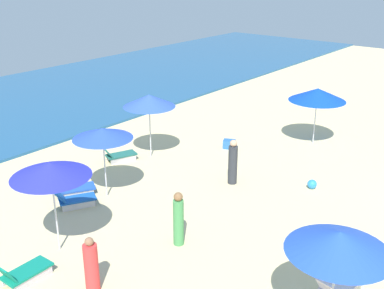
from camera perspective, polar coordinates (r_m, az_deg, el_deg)
ocean at (r=30.21m, az=-16.30°, el=5.67°), size 60.00×13.97×0.12m
umbrella_0 at (r=16.04m, az=-10.69°, el=1.30°), size 2.03×2.03×2.49m
lounge_chair_0_0 at (r=17.17m, az=-14.25°, el=-5.17°), size 1.59×1.29×0.63m
lounge_chair_0_1 at (r=16.35m, az=-13.98°, el=-6.41°), size 1.44×1.14×0.72m
umbrella_1 at (r=10.34m, az=17.26°, el=-11.09°), size 2.22×2.22×2.53m
lounge_chair_1_0 at (r=12.59m, az=17.30°, el=-15.97°), size 1.55×0.80×0.69m
umbrella_2 at (r=19.29m, az=-5.17°, el=5.26°), size 2.14×2.14×2.67m
lounge_chair_2_0 at (r=19.62m, az=-8.75°, el=-1.29°), size 1.43×1.00×0.66m
umbrella_3 at (r=13.18m, az=-16.63°, el=-2.90°), size 2.17×2.17×2.69m
lounge_chair_3_0 at (r=13.18m, az=-19.62°, el=-14.31°), size 1.36×0.64×0.76m
umbrella_4 at (r=21.43m, az=14.84°, el=5.83°), size 2.48×2.48×2.54m
beachgoer_0 at (r=17.34m, az=4.92°, el=-2.21°), size 0.41×0.41×1.70m
beachgoer_3 at (r=12.18m, az=-12.00°, el=-14.16°), size 0.48×0.48×1.52m
beachgoer_4 at (r=13.64m, az=-1.64°, el=-9.00°), size 0.37×0.37×1.65m
cooler_box_0 at (r=20.84m, az=4.48°, el=0.05°), size 0.57×0.63×0.37m
beach_ball_1 at (r=17.66m, az=14.23°, el=-4.64°), size 0.34×0.34×0.34m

